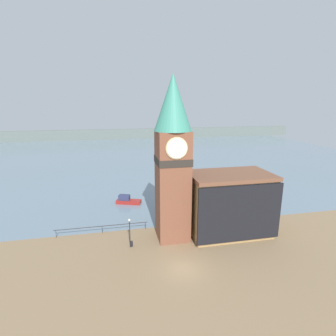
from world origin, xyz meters
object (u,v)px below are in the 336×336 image
(boat_near, at_px, (127,200))
(mooring_bollard_near, at_px, (132,243))
(clock_tower, at_px, (173,156))
(pier_building, at_px, (229,204))
(lamp_post, at_px, (130,228))

(boat_near, xyz_separation_m, mooring_bollard_near, (-0.29, -15.09, -0.13))
(clock_tower, distance_m, boat_near, 18.25)
(pier_building, bearing_deg, boat_near, 133.50)
(clock_tower, relative_size, lamp_post, 5.47)
(clock_tower, height_order, mooring_bollard_near, clock_tower)
(clock_tower, distance_m, lamp_post, 10.52)
(clock_tower, height_order, lamp_post, clock_tower)
(pier_building, relative_size, boat_near, 2.39)
(clock_tower, xyz_separation_m, pier_building, (7.99, -0.36, -7.00))
(clock_tower, relative_size, boat_near, 4.53)
(pier_building, height_order, lamp_post, pier_building)
(lamp_post, bearing_deg, mooring_bollard_near, 41.35)
(boat_near, distance_m, lamp_post, 15.42)
(boat_near, height_order, lamp_post, lamp_post)
(clock_tower, relative_size, mooring_bollard_near, 26.60)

